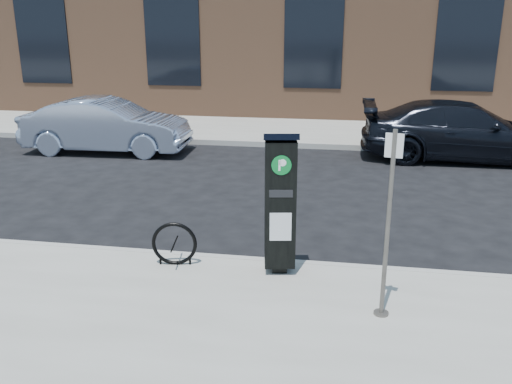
% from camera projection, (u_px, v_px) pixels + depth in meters
% --- Properties ---
extents(ground, '(120.00, 120.00, 0.00)m').
position_uv_depth(ground, '(254.00, 267.00, 8.05)').
color(ground, black).
rests_on(ground, ground).
extents(sidewalk_far, '(60.00, 12.00, 0.15)m').
position_uv_depth(sidewalk_far, '(314.00, 112.00, 21.19)').
color(sidewalk_far, gray).
rests_on(sidewalk_far, ground).
extents(curb_near, '(60.00, 0.12, 0.16)m').
position_uv_depth(curb_near, '(254.00, 263.00, 8.01)').
color(curb_near, '#9E9B93').
rests_on(curb_near, ground).
extents(curb_far, '(60.00, 0.12, 0.16)m').
position_uv_depth(curb_far, '(301.00, 146.00, 15.57)').
color(curb_far, '#9E9B93').
rests_on(curb_far, ground).
extents(building, '(28.00, 10.05, 8.25)m').
position_uv_depth(building, '(322.00, 5.00, 22.78)').
color(building, brown).
rests_on(building, ground).
extents(parking_kiosk, '(0.52, 0.47, 1.99)m').
position_uv_depth(parking_kiosk, '(280.00, 202.00, 7.30)').
color(parking_kiosk, black).
rests_on(parking_kiosk, sidewalk_near).
extents(sign_pole, '(0.20, 0.18, 2.24)m').
position_uv_depth(sign_pole, '(388.00, 227.00, 6.14)').
color(sign_pole, '#5A544F').
rests_on(sign_pole, sidewalk_near).
extents(bike_rack, '(0.65, 0.15, 0.65)m').
position_uv_depth(bike_rack, '(174.00, 244.00, 7.70)').
color(bike_rack, black).
rests_on(bike_rack, sidewalk_near).
extents(car_silver, '(4.57, 1.75, 1.48)m').
position_uv_depth(car_silver, '(106.00, 126.00, 14.91)').
color(car_silver, '#93A1BB').
rests_on(car_silver, ground).
extents(car_dark, '(5.22, 2.13, 1.51)m').
position_uv_depth(car_dark, '(463.00, 131.00, 14.11)').
color(car_dark, black).
rests_on(car_dark, ground).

